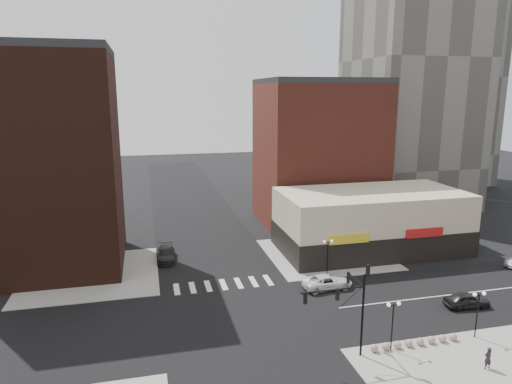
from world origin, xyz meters
name	(u,v)px	position (x,y,z in m)	size (l,w,h in m)	color
ground	(239,320)	(0.00, 0.00, 0.00)	(240.00, 240.00, 0.00)	black
road_ew	(239,320)	(0.00, 0.00, 0.01)	(200.00, 14.00, 0.02)	black
road_ns	(239,320)	(0.00, 0.00, 0.01)	(14.00, 200.00, 0.02)	black
sidewalk_nw	(92,275)	(-14.50, 14.50, 0.06)	(15.00, 15.00, 0.12)	gray
sidewalk_ne	(326,254)	(14.50, 14.50, 0.06)	(15.00, 15.00, 0.12)	gray
building_nw	(46,165)	(-19.00, 18.50, 12.50)	(16.00, 15.00, 25.00)	#341910
building_ne_midrise	(318,155)	(19.00, 29.50, 11.00)	(18.00, 15.00, 22.00)	maroon
building_ne_row	(371,226)	(21.00, 15.00, 3.30)	(24.20, 12.20, 8.00)	beige
traffic_signal	(350,298)	(7.24, -7.83, 4.96)	(5.59, 3.09, 7.77)	black
street_lamp_se_a	(393,314)	(11.00, -8.00, 3.29)	(1.22, 0.32, 4.16)	black
street_lamp_se_b	(478,303)	(19.00, -8.00, 3.29)	(1.22, 0.32, 4.16)	black
street_lamp_ne	(328,248)	(12.00, 8.00, 3.29)	(1.22, 0.32, 4.16)	black
bollard_row	(415,342)	(13.17, -8.00, 0.44)	(7.98, 0.63, 0.63)	gray
white_suv	(327,282)	(10.62, 4.62, 0.76)	(2.52, 5.46, 1.52)	white
dark_sedan_east	(467,300)	(22.26, -2.77, 0.75)	(1.78, 4.43, 1.51)	black
dark_sedan_north	(166,254)	(-5.83, 17.40, 0.79)	(2.21, 5.43, 1.58)	black
pedestrian	(488,358)	(16.73, -12.14, 1.00)	(0.64, 0.42, 1.75)	black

